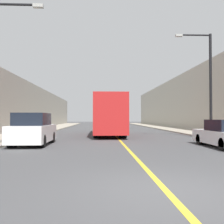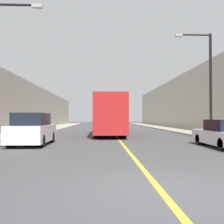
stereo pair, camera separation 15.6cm
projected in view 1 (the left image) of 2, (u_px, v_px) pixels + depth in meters
The scene contains 9 objects.
ground_plane at pixel (165, 190), 5.62m from camera, with size 200.00×200.00×0.00m, color #474749.
sidewalk_left at pixel (48, 129), 35.17m from camera, with size 3.64×72.00×0.13m, color #A89E8C.
sidewalk_right at pixel (170, 129), 35.98m from camera, with size 3.64×72.00×0.13m, color #A89E8C.
building_row_left at pixel (19, 107), 35.05m from camera, with size 4.00×72.00×6.03m, color gray.
building_row_right at pixel (197, 101), 36.25m from camera, with size 4.00×72.00×7.72m, color #B7B2A3.
road_center_line at pixel (110, 129), 35.57m from camera, with size 0.16×72.00×0.01m, color gold.
bus at pixel (108, 115), 23.21m from camera, with size 2.54×10.09×3.39m.
parked_suv_left at pixel (33, 130), 14.93m from camera, with size 1.89×4.47×1.83m.
street_lamp_right at pixel (207, 78), 19.20m from camera, with size 2.70×0.24×7.61m.
Camera 1 is at (-1.42, -5.59, 1.55)m, focal length 42.00 mm.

